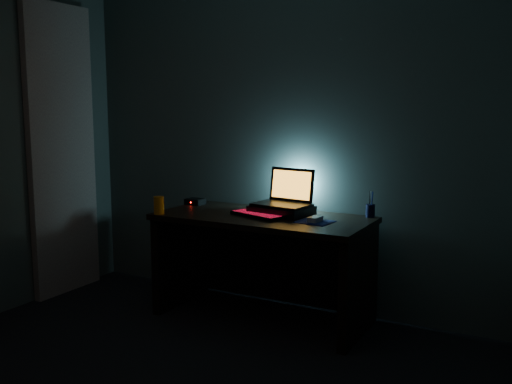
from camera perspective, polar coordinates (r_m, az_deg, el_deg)
room at (r=2.61m, az=-16.06°, el=2.62°), size 3.50×4.00×2.50m
desk at (r=4.09m, az=1.01°, el=-5.79°), size 1.50×0.70×0.75m
curtain at (r=4.82m, az=-18.82°, el=3.86°), size 0.06×0.65×2.30m
riser at (r=4.03m, az=2.58°, el=-1.82°), size 0.44×0.35×0.06m
laptop at (r=4.06m, az=2.98°, el=-0.47°), size 0.41×0.33×0.26m
keyboard at (r=3.94m, az=0.06°, el=-2.32°), size 0.43×0.25×0.03m
mousepad at (r=3.78m, az=5.92°, el=-2.99°), size 0.24×0.22×0.00m
mouse at (r=3.78m, az=5.92°, el=-2.71°), size 0.08×0.11×0.03m
pen_cup at (r=4.00m, az=11.36°, el=-1.85°), size 0.08×0.08×0.09m
juice_glass at (r=4.09m, az=-9.69°, el=-1.32°), size 0.10×0.10×0.13m
router at (r=4.47m, az=-6.11°, el=-0.95°), size 0.14×0.12×0.04m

